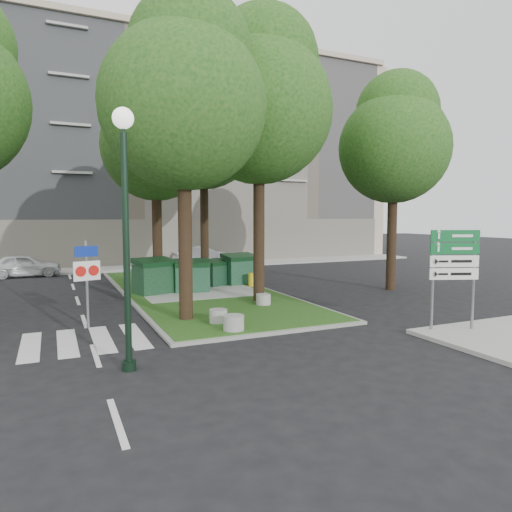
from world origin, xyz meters
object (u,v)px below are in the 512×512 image
dumpster_b (192,276)px  litter_bin (252,280)px  dumpster_a (155,276)px  tree_median_far (205,124)px  bollard_mid (218,316)px  tree_street_right (395,138)px  dumpster_c (216,273)px  tree_median_near_right (260,96)px  car_silver (201,255)px  street_lamp (125,208)px  tree_median_near_left (185,91)px  dumpster_d (240,269)px  directional_sign (454,264)px  bollard_right (263,299)px  bollard_left (234,323)px  tree_median_mid (157,136)px  car_white (24,265)px  traffic_sign_pole (87,272)px

dumpster_b → litter_bin: bearing=14.9°
dumpster_a → litter_bin: size_ratio=3.07×
tree_median_far → bollard_mid: size_ratio=21.07×
tree_street_right → dumpster_c: bearing=151.9°
tree_median_near_right → car_silver: tree_median_near_right is taller
dumpster_a → street_lamp: bearing=-122.4°
tree_median_near_left → dumpster_d: tree_median_near_left is taller
dumpster_c → car_silver: 10.84m
tree_median_near_right → dumpster_a: size_ratio=5.99×
dumpster_b → directional_sign: bearing=-51.7°
tree_median_near_left → tree_median_near_right: bearing=29.7°
tree_median_far → dumpster_d: 8.14m
tree_median_far → bollard_right: size_ratio=21.91×
tree_median_near_left → bollard_left: (0.77, -2.06, -6.98)m
tree_median_near_right → dumpster_c: size_ratio=7.08×
dumpster_b → tree_street_right: bearing=-5.7°
bollard_mid → dumpster_d: bearing=63.1°
tree_median_near_right → dumpster_c: 8.49m
tree_median_far → dumpster_d: size_ratio=6.81×
dumpster_b → dumpster_d: size_ratio=0.97×
bollard_right → directional_sign: size_ratio=0.19×
dumpster_b → dumpster_c: dumpster_b is taller
tree_median_mid → bollard_right: 9.01m
tree_street_right → dumpster_b: (-8.89, 2.61, -6.18)m
car_white → traffic_sign_pole: bearing=-172.1°
bollard_mid → dumpster_b: bearing=81.4°
tree_median_near_left → bollard_mid: (0.69, -0.94, -6.99)m
street_lamp → car_silver: (8.22, 20.95, -2.95)m
tree_median_far → tree_median_near_right: bearing=-91.5°
dumpster_a → car_silver: size_ratio=0.48×
tree_median_far → bollard_left: tree_median_far is taller
tree_street_right → traffic_sign_pole: 14.67m
traffic_sign_pole → bollard_mid: bearing=-35.4°
tree_median_far → bollard_right: (-0.50, -8.43, -8.01)m
car_white → tree_median_near_right: bearing=-146.1°
dumpster_a → street_lamp: (-2.51, -9.29, 2.75)m
dumpster_c → street_lamp: street_lamp is taller
tree_median_near_left → dumpster_b: (1.61, 5.11, -6.51)m
tree_median_near_right → dumpster_d: 8.43m
dumpster_d → street_lamp: street_lamp is taller
bollard_right → bollard_mid: bollard_mid is taller
tree_median_far → dumpster_c: (-0.49, -3.11, -7.60)m
dumpster_c → traffic_sign_pole: (-6.25, -5.95, 1.00)m
tree_street_right → car_silver: (-4.78, 14.44, -6.33)m
bollard_left → traffic_sign_pole: 4.76m
bollard_mid → litter_bin: size_ratio=0.91×
tree_median_far → dumpster_a: 9.34m
litter_bin → dumpster_d: bearing=101.0°
tree_median_near_left → bollard_right: bearing=18.6°
dumpster_c → bollard_right: size_ratio=2.97×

